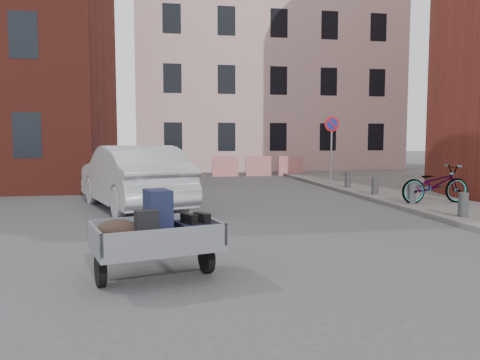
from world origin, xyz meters
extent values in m
plane|color=#38383A|center=(0.00, 0.00, 0.00)|extent=(120.00, 120.00, 0.00)
cube|color=#D2A5A1|center=(6.00, 22.00, 7.00)|extent=(16.00, 8.00, 14.00)
cylinder|color=gray|center=(6.00, 9.50, 1.42)|extent=(0.07, 0.07, 2.60)
cylinder|color=red|center=(6.00, 9.48, 2.47)|extent=(0.60, 0.03, 0.60)
cylinder|color=navy|center=(6.00, 9.46, 2.47)|extent=(0.44, 0.03, 0.44)
cylinder|color=#3A3A3D|center=(6.00, 1.20, 0.40)|extent=(0.22, 0.22, 0.55)
cylinder|color=#3A3A3D|center=(6.00, 3.40, 0.40)|extent=(0.22, 0.22, 0.55)
cylinder|color=#3A3A3D|center=(6.00, 5.60, 0.40)|extent=(0.22, 0.22, 0.55)
cylinder|color=#3A3A3D|center=(6.00, 7.80, 0.40)|extent=(0.22, 0.22, 0.55)
cube|color=red|center=(2.50, 15.00, 0.50)|extent=(1.30, 0.18, 1.00)
cube|color=red|center=(4.20, 15.00, 0.50)|extent=(1.30, 0.18, 1.00)
cube|color=red|center=(5.90, 15.00, 0.50)|extent=(1.30, 0.18, 1.00)
cylinder|color=black|center=(-1.50, -2.23, 0.22)|extent=(0.22, 0.45, 0.44)
cylinder|color=black|center=(-0.12, -1.84, 0.22)|extent=(0.22, 0.45, 0.44)
cube|color=slate|center=(-0.81, -2.04, 0.46)|extent=(1.84, 1.49, 0.08)
cube|color=slate|center=(-1.56, -2.25, 0.64)|extent=(0.34, 1.07, 0.28)
cube|color=slate|center=(-0.06, -1.83, 0.64)|extent=(0.34, 1.07, 0.28)
cube|color=slate|center=(-0.95, -1.53, 0.64)|extent=(1.55, 0.47, 0.28)
cube|color=slate|center=(-0.67, -2.55, 0.64)|extent=(1.55, 0.47, 0.28)
cube|color=slate|center=(-1.05, -1.17, 0.40)|extent=(0.27, 0.70, 0.06)
cube|color=#181D39|center=(-0.78, -1.97, 0.85)|extent=(0.41, 0.51, 0.70)
cube|color=black|center=(-0.30, -2.00, 0.62)|extent=(0.55, 0.69, 0.25)
ellipsoid|color=#2D211B|center=(-1.28, -2.22, 0.68)|extent=(0.67, 0.51, 0.36)
cube|color=black|center=(-0.92, -2.33, 0.74)|extent=(0.32, 0.25, 0.48)
ellipsoid|color=#1648A6|center=(-0.95, -1.71, 0.62)|extent=(0.43, 0.39, 0.24)
cube|color=black|center=(-0.37, -2.07, 0.81)|extent=(0.23, 0.29, 0.13)
cube|color=black|center=(-0.19, -2.02, 0.81)|extent=(0.23, 0.29, 0.13)
cube|color=navy|center=(-1.86, 9.24, 0.58)|extent=(3.24, 2.37, 1.17)
cube|color=navy|center=(-1.86, 9.24, 1.22)|extent=(3.37, 2.49, 0.10)
imported|color=#A5A7AC|center=(-1.47, 4.61, 0.85)|extent=(3.41, 5.48, 1.70)
imported|color=black|center=(6.69, 3.40, 0.64)|extent=(2.01, 0.76, 1.04)
camera|label=1|loc=(-0.74, -8.25, 1.87)|focal=35.00mm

